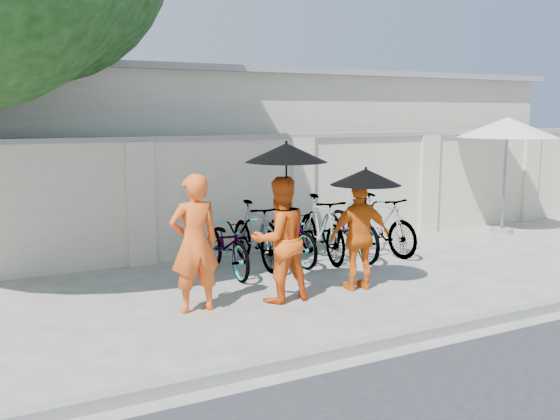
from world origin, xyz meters
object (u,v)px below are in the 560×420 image
monk_center (280,239)px  patio_umbrella (507,129)px  monk_right (360,236)px  monk_left (194,243)px

monk_center → patio_umbrella: 6.73m
monk_right → monk_left: bearing=3.9°
monk_center → patio_umbrella: (6.28, 2.01, 1.31)m
monk_center → patio_umbrella: patio_umbrella is taller
monk_right → patio_umbrella: size_ratio=0.60×
monk_center → monk_right: size_ratio=1.09×
monk_right → patio_umbrella: patio_umbrella is taller
monk_center → monk_left: bearing=-7.0°
monk_center → patio_umbrella: bearing=-163.6°
monk_center → monk_right: 1.23m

